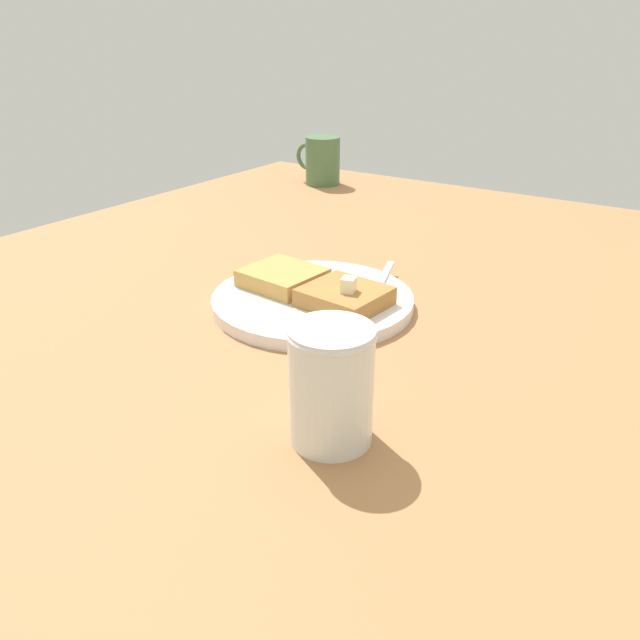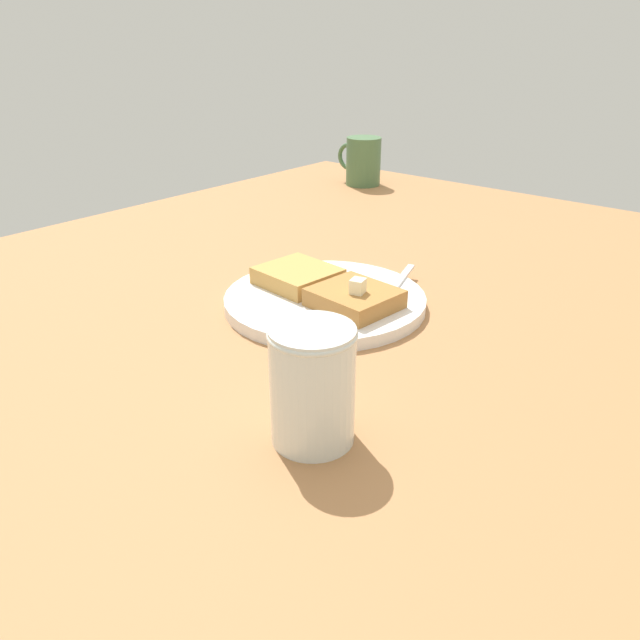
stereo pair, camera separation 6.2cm
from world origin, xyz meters
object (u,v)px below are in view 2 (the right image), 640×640
at_px(plate, 325,299).
at_px(syrup_jar, 312,391).
at_px(fork, 393,289).
at_px(coffee_mug, 363,161).

xyz_separation_m(plate, syrup_jar, (-0.17, 0.22, 0.04)).
xyz_separation_m(plate, fork, (-0.06, -0.06, 0.01)).
bearing_deg(plate, coffee_mug, -57.32).
bearing_deg(coffee_mug, syrup_jar, 124.12).
relative_size(fork, coffee_mug, 1.49).
xyz_separation_m(fork, coffee_mug, (0.41, -0.49, 0.03)).
relative_size(plate, syrup_jar, 2.41).
bearing_deg(syrup_jar, fork, -68.62).
bearing_deg(coffee_mug, fork, 130.09).
xyz_separation_m(syrup_jar, coffee_mug, (0.52, -0.77, 0.00)).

